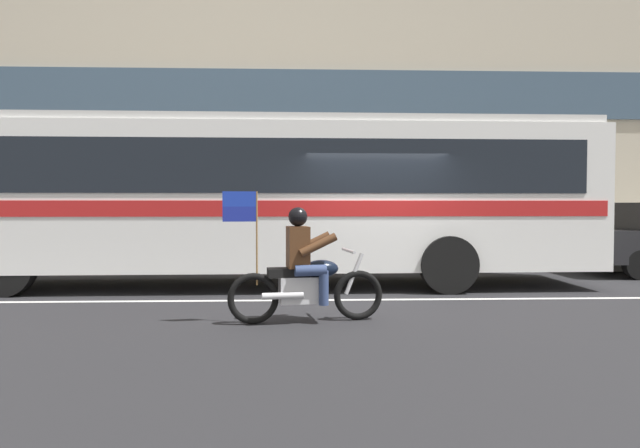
% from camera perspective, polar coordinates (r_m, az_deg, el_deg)
% --- Properties ---
extents(ground_plane, '(60.00, 60.00, 0.00)m').
position_cam_1_polar(ground_plane, '(10.43, 5.66, -6.90)').
color(ground_plane, black).
extents(sidewalk_curb, '(28.00, 3.80, 0.15)m').
position_cam_1_polar(sidewalk_curb, '(15.45, 3.03, -3.72)').
color(sidewalk_curb, gray).
rests_on(sidewalk_curb, ground_plane).
extents(lane_center_stripe, '(26.60, 0.14, 0.01)m').
position_cam_1_polar(lane_center_stripe, '(9.85, 6.15, -7.41)').
color(lane_center_stripe, silver).
rests_on(lane_center_stripe, ground_plane).
extents(office_building_facade, '(28.00, 0.89, 13.90)m').
position_cam_1_polar(office_building_facade, '(18.45, 2.37, 18.83)').
color(office_building_facade, '#B2A893').
rests_on(office_building_facade, ground_plane).
extents(transit_bus, '(13.36, 2.77, 3.22)m').
position_cam_1_polar(transit_bus, '(11.44, -7.05, 3.35)').
color(transit_bus, white).
rests_on(transit_bus, ground_plane).
extents(motorcycle_with_rider, '(2.18, 0.71, 1.78)m').
position_cam_1_polar(motorcycle_with_rider, '(7.88, -1.50, -4.88)').
color(motorcycle_with_rider, black).
rests_on(motorcycle_with_rider, ground_plane).
extents(fire_hydrant, '(0.22, 0.30, 0.75)m').
position_cam_1_polar(fire_hydrant, '(14.32, 11.69, -2.42)').
color(fire_hydrant, gold).
rests_on(fire_hydrant, sidewalk_curb).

